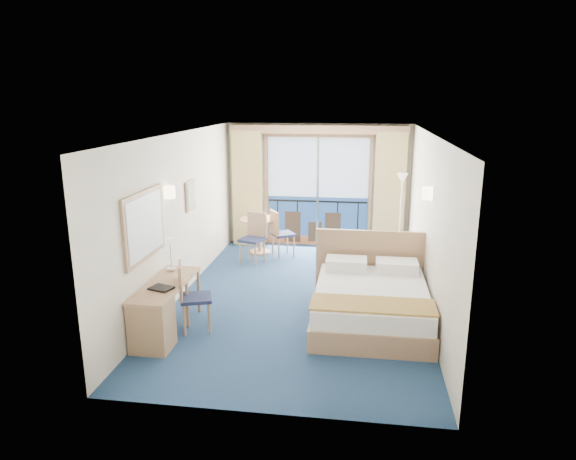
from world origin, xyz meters
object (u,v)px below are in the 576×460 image
Objects in this scene: bed at (371,301)px; round_table at (260,227)px; nightstand at (406,272)px; armchair at (381,256)px; floor_lamp at (402,194)px; desk_chair at (190,293)px; desk at (155,317)px; table_chair_b at (254,235)px; table_chair_a at (279,231)px.

round_table is (-2.31, 3.21, 0.25)m from bed.
armchair is (-0.41, 0.57, 0.09)m from nightstand.
floor_lamp is 1.75× the size of desk_chair.
desk is at bearing 6.66° from armchair.
round_table is (-2.94, -0.17, -0.76)m from floor_lamp.
table_chair_b reaches higher than nightstand.
round_table is (0.56, 4.37, 0.16)m from desk.
nightstand is 2.88m from table_chair_a.
bed is 3.47m from table_chair_b.
round_table is at bearing 110.40° from table_chair_b.
table_chair_a reaches higher than round_table.
desk is (-3.09, -3.30, 0.04)m from armchair.
desk is at bearing -127.63° from floor_lamp.
round_table is 0.62m from table_chair_b.
desk is at bearing -158.02° from bed.
floor_lamp is 1.13× the size of desk.
floor_lamp is at bearing 52.37° from desk.
bed is at bearing 21.98° from desk.
table_chair_b is at bearing 131.64° from bed.
round_table is 0.50m from table_chair_a.
desk is 1.54× the size of table_chair_b.
floor_lamp reaches higher than desk.
desk is 4.41m from round_table.
table_chair_b is (-2.51, 0.44, 0.21)m from armchair.
floor_lamp is at bearing 79.53° from bed.
nightstand is at bearing 38.06° from desk.
desk_chair is (-3.18, -4.01, -0.76)m from floor_lamp.
floor_lamp reaches higher than round_table.
bed is at bearing -94.60° from desk_chair.
table_chair_a reaches higher than nightstand.
table_chair_a is at bearing 149.95° from nightstand.
round_table is at bearing 35.13° from table_chair_a.
floor_lamp is at bearing 3.24° from round_table.
desk_chair is 3.72m from table_chair_a.
desk is at bearing -79.76° from table_chair_b.
table_chair_b reaches higher than armchair.
round_table is 0.83× the size of table_chair_b.
bed is 2.65m from desk_chair.
nightstand is 0.68× the size of armchair.
floor_lamp is 1.74× the size of table_chair_b.
desk_chair is (-2.77, -2.79, 0.21)m from armchair.
desk_chair reaches higher than nightstand.
desk is (-3.50, -2.74, 0.13)m from nightstand.
round_table is (-2.94, 1.63, 0.30)m from nightstand.
table_chair_a is at bearing -22.84° from round_table.
round_table reaches higher than desk.
table_chair_b reaches higher than round_table.
floor_lamp is at bearing -113.76° from table_chair_a.
floor_lamp reaches higher than table_chair_a.
table_chair_b is (-2.92, 1.00, 0.30)m from nightstand.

